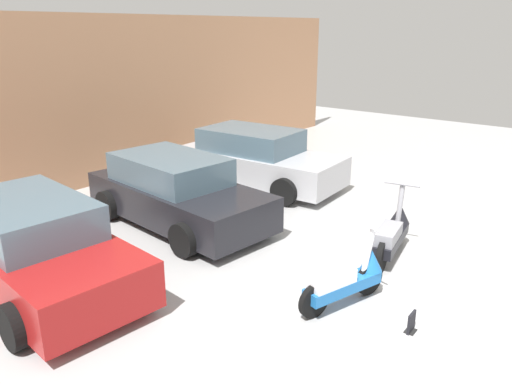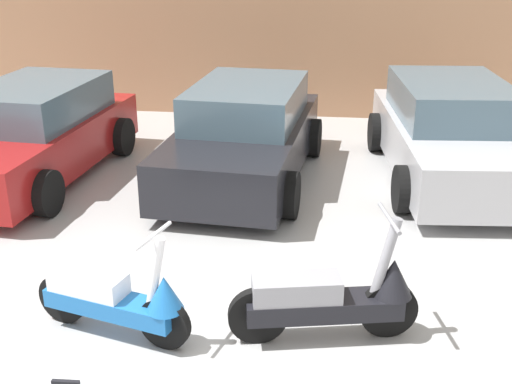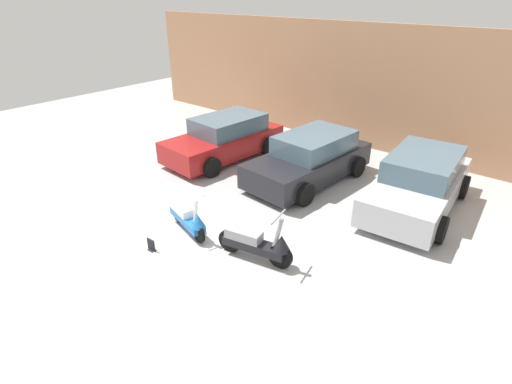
# 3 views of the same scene
# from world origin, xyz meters

# --- Properties ---
(ground_plane) EXTENTS (28.00, 28.00, 0.00)m
(ground_plane) POSITION_xyz_m (0.00, 0.00, 0.00)
(ground_plane) COLOR #B2B2B2
(wall_back) EXTENTS (19.60, 0.12, 3.82)m
(wall_back) POSITION_xyz_m (0.00, 7.96, 1.91)
(wall_back) COLOR tan
(wall_back) RESTS_ON ground_plane
(scooter_front_left) EXTENTS (1.43, 0.67, 1.02)m
(scooter_front_left) POSITION_xyz_m (-0.66, 0.69, 0.36)
(scooter_front_left) COLOR black
(scooter_front_left) RESTS_ON ground_plane
(scooter_front_right) EXTENTS (1.58, 0.66, 1.11)m
(scooter_front_right) POSITION_xyz_m (1.12, 0.87, 0.39)
(scooter_front_right) COLOR black
(scooter_front_right) RESTS_ON ground_plane
(car_rear_left) EXTENTS (2.06, 3.89, 1.28)m
(car_rear_left) POSITION_xyz_m (-3.01, 4.30, 0.61)
(car_rear_left) COLOR maroon
(car_rear_left) RESTS_ON ground_plane
(car_rear_center) EXTENTS (2.08, 3.90, 1.28)m
(car_rear_center) POSITION_xyz_m (-0.11, 4.59, 0.61)
(car_rear_center) COLOR black
(car_rear_center) RESTS_ON ground_plane
(car_rear_right) EXTENTS (2.11, 3.99, 1.31)m
(car_rear_right) POSITION_xyz_m (2.69, 4.94, 0.63)
(car_rear_right) COLOR #B7B7BC
(car_rear_right) RESTS_ON ground_plane
(placard_near_left_scooter) EXTENTS (0.20, 0.13, 0.26)m
(placard_near_left_scooter) POSITION_xyz_m (-0.73, -0.25, 0.11)
(placard_near_left_scooter) COLOR black
(placard_near_left_scooter) RESTS_ON ground_plane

